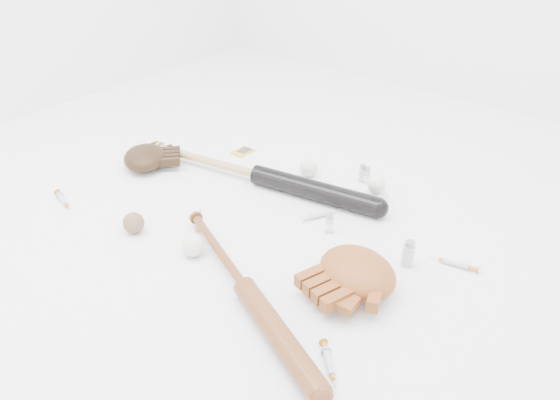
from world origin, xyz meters
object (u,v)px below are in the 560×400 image
Objects in this scene: bat_wood at (245,288)px; glove_dark at (145,157)px; bat_dark at (258,175)px; pedestal at (375,196)px.

bat_wood is 0.88m from glove_dark.
bat_dark is 0.44m from pedestal.
bat_wood is at bearing 21.96° from glove_dark.
glove_dark is at bearing -167.10° from bat_dark.
bat_wood is 0.67m from pedestal.
bat_dark is 0.63m from bat_wood.
bat_wood is 3.61× the size of glove_dark.
bat_dark is at bearing 151.38° from bat_wood.
pedestal is (0.02, 0.67, -0.01)m from bat_wood.
glove_dark is (-0.43, -0.18, 0.01)m from bat_dark.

